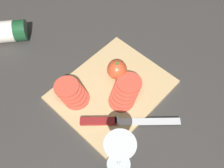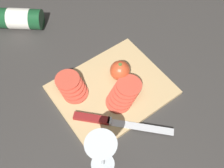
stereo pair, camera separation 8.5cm
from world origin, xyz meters
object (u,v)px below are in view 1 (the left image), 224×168
object	(u,v)px
tomato_slice_stack_near	(72,93)
tomato_slice_stack_far	(125,92)
knife	(109,121)
whole_tomato	(117,70)
wine_glass	(120,152)

from	to	relation	value
tomato_slice_stack_near	tomato_slice_stack_far	world-z (taller)	tomato_slice_stack_far
knife	whole_tomato	bearing A→B (deg)	81.07
tomato_slice_stack_near	tomato_slice_stack_far	size ratio (longest dim) A/B	0.93
whole_tomato	tomato_slice_stack_far	size ratio (longest dim) A/B	0.50
whole_tomato	tomato_slice_stack_near	world-z (taller)	whole_tomato
wine_glass	knife	xyz separation A→B (m)	(0.07, 0.11, -0.09)
wine_glass	whole_tomato	size ratio (longest dim) A/B	2.39
knife	tomato_slice_stack_near	xyz separation A→B (m)	(-0.01, 0.16, 0.01)
whole_tomato	knife	bearing A→B (deg)	-145.09
tomato_slice_stack_near	tomato_slice_stack_far	bearing A→B (deg)	-46.27
whole_tomato	knife	xyz separation A→B (m)	(-0.15, -0.10, -0.03)
wine_glass	knife	distance (m)	0.16
wine_glass	tomato_slice_stack_far	world-z (taller)	wine_glass
wine_glass	knife	world-z (taller)	wine_glass
knife	tomato_slice_stack_near	size ratio (longest dim) A/B	1.88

